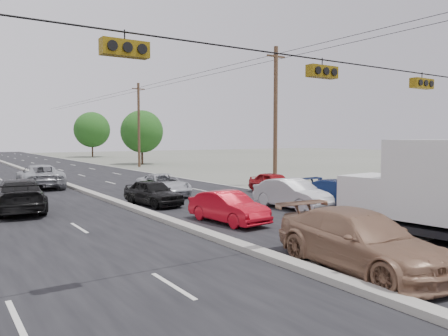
# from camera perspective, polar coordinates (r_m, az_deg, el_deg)

# --- Properties ---
(ground) EXTENTS (200.00, 200.00, 0.00)m
(ground) POSITION_cam_1_polar(r_m,az_deg,el_deg) (12.64, 7.49, -12.30)
(ground) COLOR #606356
(ground) RESTS_ON ground
(road_surface) EXTENTS (20.00, 160.00, 0.02)m
(road_surface) POSITION_cam_1_polar(r_m,az_deg,el_deg) (40.08, -22.02, -1.36)
(road_surface) COLOR black
(road_surface) RESTS_ON ground
(center_median) EXTENTS (0.50, 160.00, 0.20)m
(center_median) POSITION_cam_1_polar(r_m,az_deg,el_deg) (40.08, -22.03, -1.22)
(center_median) COLOR gray
(center_median) RESTS_ON ground
(utility_pole_right_b) EXTENTS (1.60, 0.30, 10.00)m
(utility_pole_right_b) POSITION_cam_1_polar(r_m,az_deg,el_deg) (31.70, 6.74, 6.81)
(utility_pole_right_b) COLOR #422D1E
(utility_pole_right_b) RESTS_ON ground
(utility_pole_right_c) EXTENTS (1.60, 0.30, 10.00)m
(utility_pole_right_c) POSITION_cam_1_polar(r_m,az_deg,el_deg) (53.25, -11.06, 5.61)
(utility_pole_right_c) COLOR #422D1E
(utility_pole_right_c) RESTS_ON ground
(traffic_signals) EXTENTS (25.00, 0.30, 0.54)m
(traffic_signals) POSITION_cam_1_polar(r_m,az_deg,el_deg) (13.25, 12.38, 12.39)
(traffic_signals) COLOR black
(traffic_signals) RESTS_ON ground
(tree_right_mid) EXTENTS (5.60, 5.60, 7.14)m
(tree_right_mid) POSITION_cam_1_polar(r_m,az_deg,el_deg) (58.81, -10.68, 4.71)
(tree_right_mid) COLOR #382619
(tree_right_mid) RESTS_ON ground
(tree_right_far) EXTENTS (6.40, 6.40, 8.16)m
(tree_right_far) POSITION_cam_1_polar(r_m,az_deg,el_deg) (82.69, -16.86, 4.81)
(tree_right_far) COLOR #382619
(tree_right_far) RESTS_ON ground
(box_truck) EXTENTS (3.07, 7.03, 3.46)m
(box_truck) POSITION_cam_1_polar(r_m,az_deg,el_deg) (16.44, 27.27, -2.60)
(box_truck) COLOR black
(box_truck) RESTS_ON ground
(tan_sedan) EXTENTS (2.67, 5.53, 1.55)m
(tan_sedan) POSITION_cam_1_polar(r_m,az_deg,el_deg) (12.37, 17.37, -9.09)
(tan_sedan) COLOR #8C654C
(tan_sedan) RESTS_ON ground
(red_sedan) EXTENTS (1.71, 4.03, 1.29)m
(red_sedan) POSITION_cam_1_polar(r_m,az_deg,el_deg) (18.09, 0.55, -5.20)
(red_sedan) COLOR #B40B19
(red_sedan) RESTS_ON ground
(queue_car_a) EXTENTS (2.11, 4.11, 1.34)m
(queue_car_a) POSITION_cam_1_polar(r_m,az_deg,el_deg) (22.99, -9.26, -3.22)
(queue_car_a) COLOR black
(queue_car_a) RESTS_ON ground
(queue_car_b) EXTENTS (1.62, 4.47, 1.47)m
(queue_car_b) POSITION_cam_1_polar(r_m,az_deg,el_deg) (21.88, 8.94, -3.42)
(queue_car_b) COLOR #BABBBD
(queue_car_b) RESTS_ON ground
(queue_car_c) EXTENTS (2.49, 4.87, 1.32)m
(queue_car_c) POSITION_cam_1_polar(r_m,az_deg,el_deg) (26.69, -7.94, -2.23)
(queue_car_c) COLOR #ABAEB3
(queue_car_c) RESTS_ON ground
(queue_car_d) EXTENTS (2.07, 5.08, 1.47)m
(queue_car_d) POSITION_cam_1_polar(r_m,az_deg,el_deg) (21.73, 15.30, -3.56)
(queue_car_d) COLOR #102151
(queue_car_d) RESTS_ON ground
(queue_car_e) EXTENTS (1.86, 4.06, 1.35)m
(queue_car_e) POSITION_cam_1_polar(r_m,az_deg,el_deg) (27.39, 6.56, -2.03)
(queue_car_e) COLOR maroon
(queue_car_e) RESTS_ON ground
(oncoming_near) EXTENTS (2.81, 5.69, 1.59)m
(oncoming_near) POSITION_cam_1_polar(r_m,az_deg,el_deg) (22.83, -25.18, -3.29)
(oncoming_near) COLOR black
(oncoming_near) RESTS_ON ground
(oncoming_far) EXTENTS (3.09, 6.06, 1.64)m
(oncoming_far) POSITION_cam_1_polar(r_m,az_deg,el_deg) (33.13, -22.93, -1.02)
(oncoming_far) COLOR #989B9F
(oncoming_far) RESTS_ON ground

